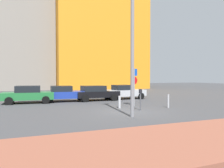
{
  "coord_description": "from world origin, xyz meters",
  "views": [
    {
      "loc": [
        -6.48,
        -13.06,
        2.23
      ],
      "look_at": [
        -0.24,
        2.16,
        1.73
      ],
      "focal_mm": 36.42,
      "sensor_mm": 36.0,
      "label": 1
    }
  ],
  "objects_px": {
    "parked_car_black": "(96,93)",
    "traffic_bollard_mid": "(168,101)",
    "parked_car_green": "(28,94)",
    "parked_car_silver": "(124,92)",
    "parking_sign_post": "(134,82)",
    "parked_car_blue": "(65,93)",
    "parking_meter": "(140,97)",
    "traffic_bollard_near": "(119,102)",
    "street_lamp": "(132,28)"
  },
  "relations": [
    {
      "from": "parking_meter",
      "to": "parked_car_blue",
      "type": "bearing_deg",
      "value": 116.42
    },
    {
      "from": "parked_car_green",
      "to": "parking_sign_post",
      "type": "height_order",
      "value": "parking_sign_post"
    },
    {
      "from": "parked_car_black",
      "to": "street_lamp",
      "type": "height_order",
      "value": "street_lamp"
    },
    {
      "from": "parked_car_green",
      "to": "parked_car_blue",
      "type": "bearing_deg",
      "value": 1.6
    },
    {
      "from": "parked_car_green",
      "to": "traffic_bollard_mid",
      "type": "relative_size",
      "value": 4.36
    },
    {
      "from": "parked_car_black",
      "to": "traffic_bollard_mid",
      "type": "relative_size",
      "value": 4.21
    },
    {
      "from": "parked_car_blue",
      "to": "street_lamp",
      "type": "xyz_separation_m",
      "value": [
        2.0,
        -9.41,
        4.22
      ]
    },
    {
      "from": "parked_car_green",
      "to": "parking_meter",
      "type": "relative_size",
      "value": 2.99
    },
    {
      "from": "traffic_bollard_near",
      "to": "parked_car_silver",
      "type": "bearing_deg",
      "value": 61.83
    },
    {
      "from": "parked_car_silver",
      "to": "parking_sign_post",
      "type": "distance_m",
      "value": 5.64
    },
    {
      "from": "traffic_bollard_mid",
      "to": "parking_meter",
      "type": "bearing_deg",
      "value": -171.43
    },
    {
      "from": "parked_car_green",
      "to": "traffic_bollard_mid",
      "type": "xyz_separation_m",
      "value": [
        9.32,
        -6.92,
        -0.28
      ]
    },
    {
      "from": "traffic_bollard_near",
      "to": "parked_car_black",
      "type": "bearing_deg",
      "value": 89.48
    },
    {
      "from": "parked_car_black",
      "to": "traffic_bollard_mid",
      "type": "bearing_deg",
      "value": -63.99
    },
    {
      "from": "parked_car_green",
      "to": "traffic_bollard_mid",
      "type": "distance_m",
      "value": 11.61
    },
    {
      "from": "parking_sign_post",
      "to": "parking_meter",
      "type": "relative_size",
      "value": 2.03
    },
    {
      "from": "parked_car_black",
      "to": "parked_car_blue",
      "type": "bearing_deg",
      "value": 175.34
    },
    {
      "from": "parking_sign_post",
      "to": "traffic_bollard_near",
      "type": "height_order",
      "value": "parking_sign_post"
    },
    {
      "from": "parked_car_green",
      "to": "parked_car_silver",
      "type": "xyz_separation_m",
      "value": [
        9.16,
        0.23,
        -0.03
      ]
    },
    {
      "from": "parked_car_green",
      "to": "traffic_bollard_near",
      "type": "distance_m",
      "value": 8.28
    },
    {
      "from": "parked_car_blue",
      "to": "traffic_bollard_mid",
      "type": "bearing_deg",
      "value": -48.54
    },
    {
      "from": "traffic_bollard_near",
      "to": "parked_car_green",
      "type": "bearing_deg",
      "value": 136.11
    },
    {
      "from": "parked_car_silver",
      "to": "traffic_bollard_near",
      "type": "xyz_separation_m",
      "value": [
        -3.19,
        -5.96,
        -0.3
      ]
    },
    {
      "from": "parked_car_blue",
      "to": "parking_sign_post",
      "type": "relative_size",
      "value": 1.54
    },
    {
      "from": "parked_car_blue",
      "to": "traffic_bollard_near",
      "type": "bearing_deg",
      "value": -64.04
    },
    {
      "from": "traffic_bollard_near",
      "to": "traffic_bollard_mid",
      "type": "xyz_separation_m",
      "value": [
        3.35,
        -1.18,
        0.05
      ]
    },
    {
      "from": "street_lamp",
      "to": "traffic_bollard_mid",
      "type": "bearing_deg",
      "value": 29.89
    },
    {
      "from": "traffic_bollard_near",
      "to": "traffic_bollard_mid",
      "type": "bearing_deg",
      "value": -19.4
    },
    {
      "from": "parked_car_blue",
      "to": "parked_car_black",
      "type": "distance_m",
      "value": 2.9
    },
    {
      "from": "parked_car_blue",
      "to": "parked_car_silver",
      "type": "height_order",
      "value": "parked_car_blue"
    },
    {
      "from": "parked_car_black",
      "to": "traffic_bollard_mid",
      "type": "distance_m",
      "value": 7.54
    },
    {
      "from": "street_lamp",
      "to": "traffic_bollard_near",
      "type": "xyz_separation_m",
      "value": [
        0.83,
        3.59,
        -4.52
      ]
    },
    {
      "from": "traffic_bollard_near",
      "to": "street_lamp",
      "type": "bearing_deg",
      "value": -103.09
    },
    {
      "from": "parking_meter",
      "to": "street_lamp",
      "type": "xyz_separation_m",
      "value": [
        -1.67,
        -2.03,
        4.03
      ]
    },
    {
      "from": "parked_car_green",
      "to": "street_lamp",
      "type": "distance_m",
      "value": 11.44
    },
    {
      "from": "parking_sign_post",
      "to": "traffic_bollard_mid",
      "type": "bearing_deg",
      "value": -45.72
    },
    {
      "from": "parked_car_silver",
      "to": "street_lamp",
      "type": "height_order",
      "value": "street_lamp"
    },
    {
      "from": "parking_sign_post",
      "to": "parking_meter",
      "type": "xyz_separation_m",
      "value": [
        -0.7,
        -2.24,
        -0.9
      ]
    },
    {
      "from": "parked_car_silver",
      "to": "street_lamp",
      "type": "xyz_separation_m",
      "value": [
        -4.03,
        -9.55,
        4.22
      ]
    },
    {
      "from": "parked_car_green",
      "to": "parked_car_silver",
      "type": "relative_size",
      "value": 1.0
    },
    {
      "from": "parked_car_green",
      "to": "traffic_bollard_mid",
      "type": "height_order",
      "value": "parked_car_green"
    },
    {
      "from": "parked_car_green",
      "to": "parked_car_black",
      "type": "xyz_separation_m",
      "value": [
        6.01,
        -0.15,
        -0.02
      ]
    },
    {
      "from": "street_lamp",
      "to": "parked_car_green",
      "type": "bearing_deg",
      "value": 118.81
    },
    {
      "from": "parked_car_blue",
      "to": "parked_car_black",
      "type": "xyz_separation_m",
      "value": [
        2.89,
        -0.24,
        0.01
      ]
    },
    {
      "from": "parked_car_green",
      "to": "parking_meter",
      "type": "distance_m",
      "value": 9.97
    },
    {
      "from": "parked_car_blue",
      "to": "parking_meter",
      "type": "xyz_separation_m",
      "value": [
        3.67,
        -7.39,
        0.18
      ]
    },
    {
      "from": "parking_meter",
      "to": "traffic_bollard_near",
      "type": "bearing_deg",
      "value": 118.09
    },
    {
      "from": "parked_car_black",
      "to": "parking_meter",
      "type": "bearing_deg",
      "value": -83.75
    },
    {
      "from": "parked_car_blue",
      "to": "traffic_bollard_mid",
      "type": "distance_m",
      "value": 9.35
    },
    {
      "from": "parked_car_black",
      "to": "street_lamp",
      "type": "xyz_separation_m",
      "value": [
        -0.88,
        -9.18,
        4.21
      ]
    }
  ]
}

